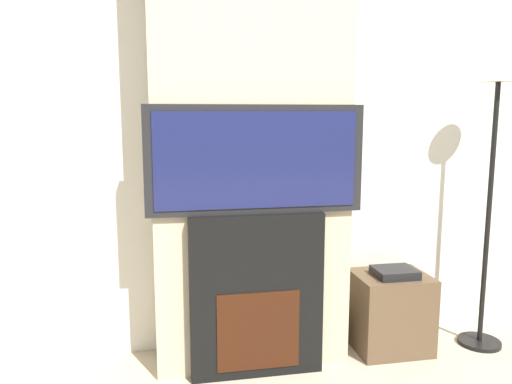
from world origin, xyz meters
TOP-DOWN VIEW (x-y plane):
  - wall_back at (0.00, 2.03)m, footprint 6.00×0.06m
  - chimney_breast at (0.00, 1.81)m, footprint 1.08×0.37m
  - fireplace at (0.00, 1.63)m, footprint 0.73×0.15m
  - television at (0.00, 1.62)m, footprint 1.16×0.07m
  - floor_lamp at (1.44, 1.70)m, footprint 0.26×0.26m
  - media_stand at (0.86, 1.75)m, footprint 0.44×0.37m

SIDE VIEW (x-z plane):
  - media_stand at x=0.86m, z-range -0.02..0.50m
  - fireplace at x=0.00m, z-range 0.00..0.90m
  - floor_lamp at x=1.44m, z-range 0.28..1.99m
  - television at x=0.00m, z-range 0.91..1.48m
  - wall_back at x=0.00m, z-range 0.00..2.70m
  - chimney_breast at x=0.00m, z-range 0.00..2.70m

